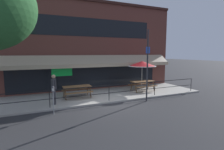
{
  "coord_description": "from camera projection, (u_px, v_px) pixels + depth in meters",
  "views": [
    {
      "loc": [
        -4.08,
        -9.36,
        3.02
      ],
      "look_at": [
        0.78,
        1.6,
        1.5
      ],
      "focal_mm": 28.0,
      "sensor_mm": 36.0,
      "label": 1
    }
  ],
  "objects": [
    {
      "name": "pedestrian_walking",
      "position": [
        54.0,
        88.0,
        9.92
      ],
      "size": [
        0.32,
        0.61,
        1.71
      ],
      "color": "#333338",
      "rests_on": "patio_deck"
    },
    {
      "name": "patio_umbrella_centre",
      "position": [
        142.0,
        64.0,
        13.41
      ],
      "size": [
        2.14,
        2.14,
        2.38
      ],
      "color": "#B7B2A8",
      "rests_on": "patio_deck"
    },
    {
      "name": "picnic_table_centre",
      "position": [
        143.0,
        83.0,
        13.48
      ],
      "size": [
        1.8,
        1.42,
        0.76
      ],
      "color": "brown",
      "rests_on": "patio_deck"
    },
    {
      "name": "ground_plane",
      "position": [
        111.0,
        103.0,
        10.51
      ],
      "size": [
        120.0,
        120.0,
        0.0
      ],
      "primitive_type": "plane",
      "color": "#2D2D30"
    },
    {
      "name": "patio_deck",
      "position": [
        100.0,
        95.0,
        12.32
      ],
      "size": [
        15.0,
        4.0,
        0.1
      ],
      "primitive_type": "cube",
      "color": "#ADA89E",
      "rests_on": "ground"
    },
    {
      "name": "patio_railing",
      "position": [
        109.0,
        89.0,
        10.68
      ],
      "size": [
        13.84,
        0.04,
        0.97
      ],
      "color": "black",
      "rests_on": "patio_deck"
    },
    {
      "name": "street_sign_pole",
      "position": [
        147.0,
        65.0,
        10.72
      ],
      "size": [
        0.28,
        0.09,
        4.43
      ],
      "color": "#2D2D33",
      "rests_on": "ground"
    },
    {
      "name": "picnic_table_left",
      "position": [
        77.0,
        88.0,
        11.43
      ],
      "size": [
        1.8,
        1.42,
        0.76
      ],
      "color": "brown",
      "rests_on": "patio_deck"
    },
    {
      "name": "restaurant_building",
      "position": [
        90.0,
        46.0,
        13.9
      ],
      "size": [
        15.0,
        1.6,
        7.12
      ],
      "color": "brown",
      "rests_on": "ground"
    },
    {
      "name": "parking_meter_near",
      "position": [
        53.0,
        92.0,
        8.5
      ],
      "size": [
        0.15,
        0.16,
        1.42
      ],
      "color": "gray",
      "rests_on": "ground"
    }
  ]
}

